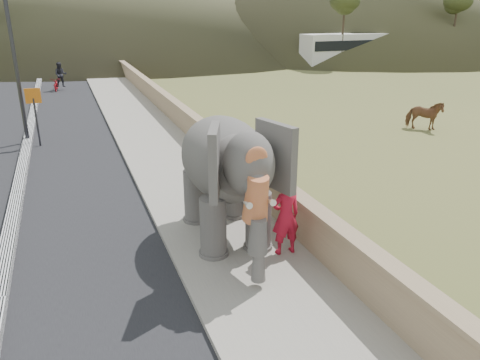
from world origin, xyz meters
name	(u,v)px	position (x,y,z in m)	size (l,w,h in m)	color
ground	(248,269)	(0.00, 0.00, 0.00)	(160.00, 160.00, 0.00)	olive
road	(25,162)	(-5.00, 10.00, 0.01)	(7.00, 120.00, 0.03)	black
median	(24,160)	(-5.00, 10.00, 0.11)	(0.35, 120.00, 0.22)	black
walkway	(158,147)	(0.00, 10.00, 0.07)	(3.00, 120.00, 0.15)	#9E9687
parapet	(197,132)	(1.65, 10.00, 0.55)	(0.30, 120.00, 1.10)	tan
lamppost	(17,22)	(-4.69, 12.82, 4.87)	(1.76, 0.36, 8.00)	#323136
signboard	(35,107)	(-4.50, 12.10, 1.64)	(0.60, 0.08, 2.40)	#2D2D33
cow	(424,115)	(12.32, 8.81, 0.69)	(0.74, 1.62, 1.37)	brown
distant_car	(273,57)	(17.20, 36.71, 0.72)	(1.70, 4.23, 1.44)	#B8B8BF
bus_white	(354,50)	(23.99, 32.37, 1.55)	(2.50, 11.00, 3.10)	silver
bus_orange	(398,48)	(29.35, 32.38, 1.55)	(2.50, 11.00, 3.10)	orange
elephant_and_man	(226,176)	(0.02, 1.55, 1.67)	(2.46, 4.34, 3.06)	#635E59
motorcyclist	(58,80)	(-3.57, 26.69, 0.77)	(1.17, 1.74, 1.93)	maroon
trees	(110,29)	(0.27, 27.10, 4.01)	(48.04, 43.22, 9.41)	#473828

